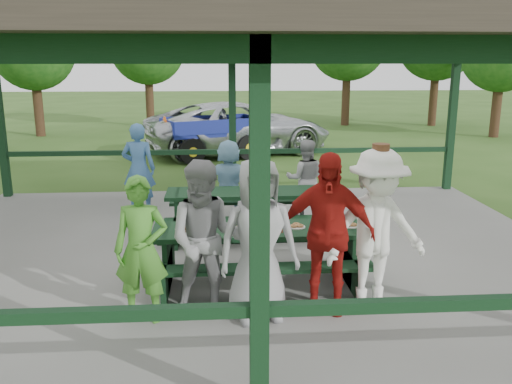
{
  "coord_description": "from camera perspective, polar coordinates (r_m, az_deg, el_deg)",
  "views": [
    {
      "loc": [
        -0.3,
        -7.74,
        2.93
      ],
      "look_at": [
        0.22,
        -0.3,
        1.1
      ],
      "focal_mm": 38.0,
      "sensor_mm": 36.0,
      "label": 1
    }
  ],
  "objects": [
    {
      "name": "ground",
      "position": [
        8.28,
        -1.66,
        -6.95
      ],
      "size": [
        90.0,
        90.0,
        0.0
      ],
      "primitive_type": "plane",
      "color": "#2A4A17",
      "rests_on": "ground"
    },
    {
      "name": "concrete_slab",
      "position": [
        8.26,
        -1.66,
        -6.63
      ],
      "size": [
        10.0,
        8.0,
        0.1
      ],
      "primitive_type": "cube",
      "color": "slate",
      "rests_on": "ground"
    },
    {
      "name": "pavilion_structure",
      "position": [
        7.75,
        -1.83,
        15.54
      ],
      "size": [
        10.6,
        8.6,
        3.24
      ],
      "color": "black",
      "rests_on": "concrete_slab"
    },
    {
      "name": "picnic_table_near",
      "position": [
        6.96,
        0.3,
        -5.96
      ],
      "size": [
        2.68,
        1.39,
        0.75
      ],
      "color": "black",
      "rests_on": "concrete_slab"
    },
    {
      "name": "picnic_table_far",
      "position": [
        8.87,
        -0.25,
        -1.57
      ],
      "size": [
        2.82,
        1.39,
        0.75
      ],
      "color": "black",
      "rests_on": "concrete_slab"
    },
    {
      "name": "table_setting",
      "position": [
        6.9,
        0.19,
        -3.46
      ],
      "size": [
        2.34,
        0.45,
        0.1
      ],
      "color": "white",
      "rests_on": "picnic_table_near"
    },
    {
      "name": "contestant_green",
      "position": [
        6.04,
        -11.98,
        -5.99
      ],
      "size": [
        0.63,
        0.44,
        1.63
      ],
      "primitive_type": "imported",
      "rotation": [
        0.0,
        0.0,
        -0.09
      ],
      "color": "#47912B",
      "rests_on": "concrete_slab"
    },
    {
      "name": "contestant_grey_left",
      "position": [
        6.0,
        -5.25,
        -5.08
      ],
      "size": [
        0.9,
        0.72,
        1.79
      ],
      "primitive_type": "imported",
      "rotation": [
        0.0,
        0.0,
        -0.05
      ],
      "color": "gray",
      "rests_on": "concrete_slab"
    },
    {
      "name": "contestant_grey_mid",
      "position": [
        5.94,
        0.26,
        -5.06
      ],
      "size": [
        0.99,
        0.74,
        1.82
      ],
      "primitive_type": "imported",
      "rotation": [
        0.0,
        0.0,
        0.2
      ],
      "color": "#939396",
      "rests_on": "concrete_slab"
    },
    {
      "name": "contestant_red",
      "position": [
        6.18,
        7.4,
        -4.28
      ],
      "size": [
        1.16,
        0.68,
        1.85
      ],
      "primitive_type": "imported",
      "rotation": [
        0.0,
        0.0,
        -0.22
      ],
      "color": "#A11712",
      "rests_on": "concrete_slab"
    },
    {
      "name": "contestant_white_fedora",
      "position": [
        6.31,
        12.55,
        -3.96
      ],
      "size": [
        1.33,
        0.92,
        1.94
      ],
      "rotation": [
        0.0,
        0.0,
        0.2
      ],
      "color": "white",
      "rests_on": "concrete_slab"
    },
    {
      "name": "spectator_lblue",
      "position": [
        9.66,
        -2.87,
        1.24
      ],
      "size": [
        1.4,
        0.58,
        1.47
      ],
      "primitive_type": "imported",
      "rotation": [
        0.0,
        0.0,
        3.03
      ],
      "color": "#8EBEDC",
      "rests_on": "concrete_slab"
    },
    {
      "name": "spectator_blue",
      "position": [
        10.33,
        -12.24,
        2.43
      ],
      "size": [
        0.65,
        0.46,
        1.7
      ],
      "primitive_type": "imported",
      "rotation": [
        0.0,
        0.0,
        3.06
      ],
      "color": "#3D6AA0",
      "rests_on": "concrete_slab"
    },
    {
      "name": "spectator_grey",
      "position": [
        9.89,
        5.18,
        1.4
      ],
      "size": [
        0.74,
        0.61,
        1.44
      ],
      "primitive_type": "imported",
      "rotation": [
        0.0,
        0.0,
        3.05
      ],
      "color": "#959597",
      "rests_on": "concrete_slab"
    },
    {
      "name": "pickup_truck",
      "position": [
        17.35,
        -1.82,
        6.78
      ],
      "size": [
        6.41,
        4.26,
        1.63
      ],
      "primitive_type": "imported",
      "rotation": [
        0.0,
        0.0,
        1.86
      ],
      "color": "silver",
      "rests_on": "ground"
    },
    {
      "name": "farm_trailer",
      "position": [
        16.51,
        -4.66,
        5.84
      ],
      "size": [
        3.78,
        2.47,
        1.33
      ],
      "rotation": [
        0.0,
        0.0,
        0.38
      ],
      "color": "navy",
      "rests_on": "ground"
    },
    {
      "name": "tree_far_left",
      "position": [
        22.85,
        -22.43,
        13.69
      ],
      "size": [
        3.12,
        3.12,
        4.87
      ],
      "color": "#312013",
      "rests_on": "ground"
    },
    {
      "name": "tree_left",
      "position": [
        24.76,
        -11.38,
        14.73
      ],
      "size": [
        3.27,
        3.27,
        5.1
      ],
      "color": "#312013",
      "rests_on": "ground"
    },
    {
      "name": "tree_mid",
      "position": [
        25.19,
        9.66,
        15.38
      ],
      "size": [
        3.51,
        3.51,
        5.49
      ],
      "color": "#312013",
      "rests_on": "ground"
    },
    {
      "name": "tree_right",
      "position": [
        22.87,
        24.49,
        13.29
      ],
      "size": [
        3.04,
        3.04,
        4.76
      ],
      "color": "#312013",
      "rests_on": "ground"
    },
    {
      "name": "tree_far_right",
      "position": [
        25.96,
        18.6,
        14.88
      ],
      "size": [
        3.54,
        3.54,
        5.53
      ],
      "color": "#312013",
      "rests_on": "ground"
    }
  ]
}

